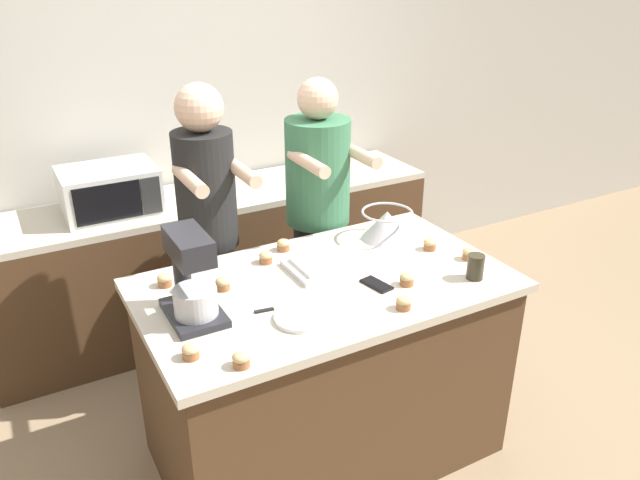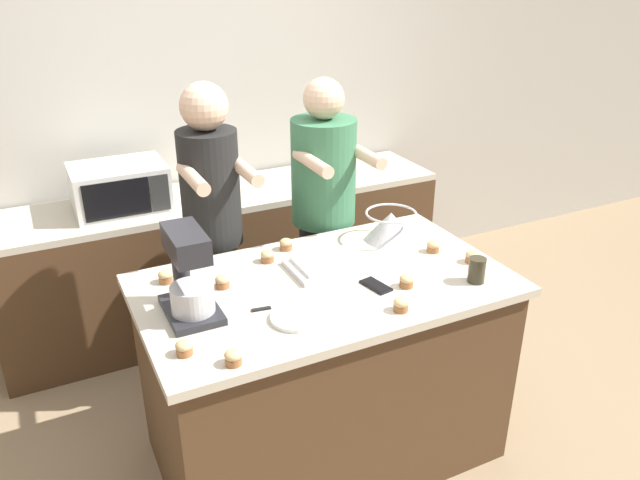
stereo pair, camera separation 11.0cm
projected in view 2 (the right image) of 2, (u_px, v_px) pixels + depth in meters
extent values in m
plane|color=#937A5B|center=(324.00, 448.00, 3.12)|extent=(16.00, 16.00, 0.00)
cube|color=#B2ADA3|center=(202.00, 108.00, 3.98)|extent=(10.00, 0.06, 2.70)
cube|color=#4C331E|center=(324.00, 374.00, 2.93)|extent=(1.55, 0.88, 0.91)
cube|color=beige|center=(325.00, 285.00, 2.73)|extent=(1.61, 0.93, 0.04)
cube|color=#4C331E|center=(228.00, 259.00, 4.09)|extent=(2.80, 0.60, 0.85)
cube|color=beige|center=(224.00, 195.00, 3.90)|extent=(2.80, 0.60, 0.04)
cylinder|color=brown|center=(221.00, 320.00, 3.34)|extent=(0.23, 0.23, 0.93)
cylinder|color=black|center=(210.00, 188.00, 3.02)|extent=(0.29, 0.29, 0.57)
sphere|color=#DBB293|center=(204.00, 106.00, 2.85)|extent=(0.23, 0.23, 0.23)
cylinder|color=#DBB293|center=(193.00, 178.00, 2.78)|extent=(0.06, 0.34, 0.06)
cylinder|color=#DBB293|center=(245.00, 170.00, 2.88)|extent=(0.06, 0.34, 0.06)
cylinder|color=#232328|center=(323.00, 295.00, 3.58)|extent=(0.27, 0.27, 0.93)
cylinder|color=#38704C|center=(324.00, 172.00, 3.27)|extent=(0.34, 0.34, 0.56)
sphere|color=#DBB293|center=(324.00, 98.00, 3.11)|extent=(0.21, 0.21, 0.21)
cylinder|color=#DBB293|center=(313.00, 163.00, 3.02)|extent=(0.06, 0.34, 0.06)
cylinder|color=#DBB293|center=(364.00, 155.00, 3.14)|extent=(0.06, 0.34, 0.06)
cube|color=#232328|center=(192.00, 310.00, 2.48)|extent=(0.20, 0.30, 0.03)
cylinder|color=#232328|center=(181.00, 268.00, 2.51)|extent=(0.07, 0.07, 0.23)
cube|color=#232328|center=(186.00, 243.00, 2.34)|extent=(0.13, 0.26, 0.10)
cylinder|color=#BCBCC1|center=(193.00, 299.00, 2.42)|extent=(0.17, 0.17, 0.11)
cone|color=#BCBCC1|center=(391.00, 226.00, 3.08)|extent=(0.25, 0.25, 0.15)
torus|color=#BCBCC1|center=(391.00, 213.00, 3.05)|extent=(0.26, 0.26, 0.01)
cube|color=silver|center=(329.00, 265.00, 2.83)|extent=(0.36, 0.26, 0.02)
cube|color=white|center=(329.00, 261.00, 2.83)|extent=(0.30, 0.21, 0.02)
cube|color=silver|center=(120.00, 187.00, 3.59)|extent=(0.52, 0.39, 0.26)
cube|color=black|center=(117.00, 200.00, 3.41)|extent=(0.35, 0.01, 0.21)
cube|color=#2D2D2D|center=(160.00, 193.00, 3.50)|extent=(0.10, 0.01, 0.21)
cube|color=black|center=(376.00, 286.00, 2.67)|extent=(0.10, 0.15, 0.01)
cube|color=black|center=(376.00, 285.00, 2.67)|extent=(0.08, 0.14, 0.00)
cylinder|color=#332D1E|center=(477.00, 270.00, 2.69)|extent=(0.07, 0.07, 0.11)
cylinder|color=white|center=(296.00, 317.00, 2.43)|extent=(0.21, 0.21, 0.02)
cube|color=#BCBCC1|center=(288.00, 305.00, 2.53)|extent=(0.14, 0.04, 0.01)
cube|color=black|center=(261.00, 309.00, 2.50)|extent=(0.08, 0.03, 0.01)
cylinder|color=#9E6038|center=(433.00, 249.00, 2.98)|extent=(0.06, 0.06, 0.03)
ellipsoid|color=tan|center=(433.00, 244.00, 2.97)|extent=(0.06, 0.06, 0.04)
cylinder|color=#9E6038|center=(401.00, 308.00, 2.49)|extent=(0.06, 0.06, 0.03)
ellipsoid|color=tan|center=(401.00, 302.00, 2.48)|extent=(0.06, 0.06, 0.04)
cylinder|color=#9E6038|center=(233.00, 361.00, 2.17)|extent=(0.06, 0.06, 0.03)
ellipsoid|color=tan|center=(233.00, 355.00, 2.16)|extent=(0.06, 0.06, 0.04)
cylinder|color=#9E6038|center=(268.00, 259.00, 2.89)|extent=(0.06, 0.06, 0.03)
ellipsoid|color=tan|center=(267.00, 254.00, 2.88)|extent=(0.06, 0.06, 0.04)
cylinder|color=#9E6038|center=(223.00, 284.00, 2.67)|extent=(0.06, 0.06, 0.03)
ellipsoid|color=tan|center=(222.00, 279.00, 2.66)|extent=(0.06, 0.06, 0.04)
cylinder|color=#9E6038|center=(472.00, 259.00, 2.88)|extent=(0.06, 0.06, 0.03)
ellipsoid|color=tan|center=(472.00, 255.00, 2.87)|extent=(0.06, 0.06, 0.04)
cylinder|color=#9E6038|center=(166.00, 279.00, 2.71)|extent=(0.06, 0.06, 0.03)
ellipsoid|color=tan|center=(165.00, 275.00, 2.70)|extent=(0.06, 0.06, 0.04)
cylinder|color=#9E6038|center=(406.00, 284.00, 2.67)|extent=(0.06, 0.06, 0.03)
ellipsoid|color=tan|center=(407.00, 279.00, 2.66)|extent=(0.06, 0.06, 0.04)
cylinder|color=#9E6038|center=(186.00, 285.00, 2.66)|extent=(0.06, 0.06, 0.03)
ellipsoid|color=tan|center=(186.00, 280.00, 2.65)|extent=(0.06, 0.06, 0.04)
cylinder|color=#9E6038|center=(286.00, 247.00, 3.00)|extent=(0.06, 0.06, 0.03)
ellipsoid|color=tan|center=(286.00, 242.00, 2.99)|extent=(0.06, 0.06, 0.04)
cylinder|color=#9E6038|center=(185.00, 351.00, 2.22)|extent=(0.06, 0.06, 0.03)
ellipsoid|color=tan|center=(184.00, 345.00, 2.21)|extent=(0.06, 0.06, 0.04)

